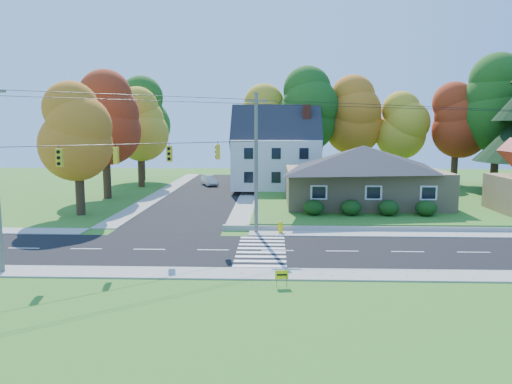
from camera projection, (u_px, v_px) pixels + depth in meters
ground at (277, 251)px, 30.87m from camera, size 120.00×120.00×0.00m
road_main at (277, 251)px, 30.86m from camera, size 90.00×8.00×0.02m
road_cross at (206, 193)px, 56.91m from camera, size 8.00×44.00×0.02m
sidewalk_north at (277, 233)px, 35.81m from camera, size 90.00×2.00×0.08m
sidewalk_south at (278, 274)px, 25.91m from camera, size 90.00×2.00×0.08m
lawn at (403, 199)px, 51.17m from camera, size 30.00×30.00×0.50m
ranch_house at (363, 174)px, 46.00m from camera, size 14.60×10.60×5.40m
colonial_house at (276, 153)px, 57.99m from camera, size 10.40×8.40×9.60m
hedge_row at (370, 208)px, 40.15m from camera, size 10.70×1.70×1.27m
traffic_infrastructure at (275, 166)px, 31.53m from camera, size 38.10×10.66×10.00m
tree_lot_0 at (260, 121)px, 63.52m from camera, size 6.72×6.72×12.51m
tree_lot_1 at (308, 110)px, 62.14m from camera, size 7.84×7.84×14.60m
tree_lot_2 at (355, 116)px, 63.00m from camera, size 7.28×7.28×13.56m
tree_lot_3 at (405, 126)px, 61.97m from camera, size 6.16×6.16×11.47m
tree_lot_4 at (457, 121)px, 60.68m from camera, size 6.72×6.72×12.51m
tree_lot_5 at (498, 103)px, 58.29m from camera, size 8.40×8.40×15.64m
tree_west_0 at (77, 132)px, 42.42m from camera, size 6.16×6.16×11.47m
tree_west_1 at (105, 118)px, 52.19m from camera, size 7.28×7.28×13.56m
tree_west_2 at (140, 125)px, 62.14m from camera, size 6.72×6.72×12.51m
tree_west_3 at (141, 115)px, 69.97m from camera, size 7.84×7.84×14.60m
white_car at (210, 180)px, 64.46m from camera, size 2.77×4.25×1.32m
fire_hydrant at (281, 228)px, 35.77m from camera, size 0.52×0.41×0.91m
yard_sign at (282, 275)px, 23.90m from camera, size 0.65×0.13×0.81m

